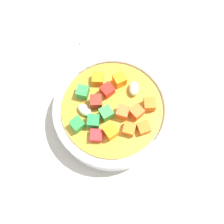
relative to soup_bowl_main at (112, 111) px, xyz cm
name	(u,v)px	position (x,y,z in cm)	size (l,w,h in cm)	color
ground_plane	(112,118)	(0.00, -0.01, -3.56)	(140.00, 140.00, 2.00)	#BAB2A0
soup_bowl_main	(112,111)	(0.00, 0.00, 0.00)	(18.39, 18.39, 6.03)	white
spoon	(80,42)	(9.26, -12.16, -2.15)	(17.86, 13.22, 0.89)	silver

